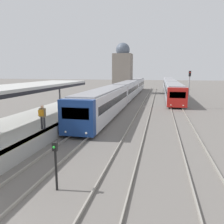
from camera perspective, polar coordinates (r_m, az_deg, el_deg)
person_on_platform at (r=15.57m, az=-17.74°, el=-0.78°), size 0.40×0.40×1.66m
train_near at (r=38.35m, az=3.79°, el=5.83°), size 2.64×47.28×3.02m
train_far at (r=51.18m, az=14.99°, el=6.64°), size 2.57×44.41×2.92m
signal_post_near at (r=9.39m, az=-14.52°, el=-12.36°), size 0.20×0.21×2.09m
signal_mast_far at (r=30.42m, az=19.50°, el=6.67°), size 0.28×0.29×4.91m
distant_domed_building at (r=49.45m, az=2.81°, el=10.96°), size 4.00×4.00×10.96m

